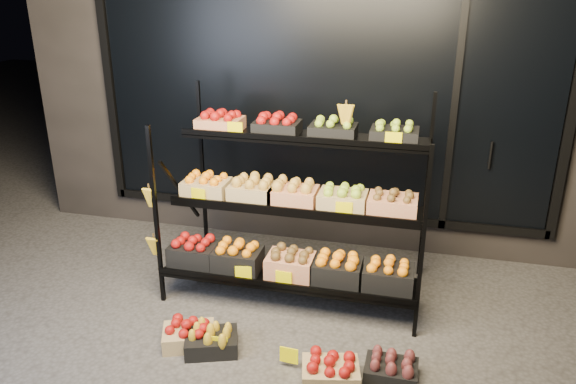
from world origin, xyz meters
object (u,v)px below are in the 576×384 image
(floor_crate_midleft, at_px, (211,340))
(floor_crate_midright, at_px, (331,371))
(display_rack, at_px, (293,206))
(floor_crate_left, at_px, (189,334))

(floor_crate_midleft, relative_size, floor_crate_midright, 1.04)
(display_rack, height_order, floor_crate_midright, display_rack)
(display_rack, bearing_deg, floor_crate_left, -121.43)
(floor_crate_midleft, height_order, floor_crate_midright, floor_crate_midright)
(floor_crate_left, height_order, floor_crate_midright, floor_crate_midright)
(floor_crate_left, bearing_deg, display_rack, 37.04)
(display_rack, bearing_deg, floor_crate_midleft, -111.56)
(floor_crate_left, distance_m, floor_crate_midleft, 0.19)
(floor_crate_midleft, xyz_separation_m, floor_crate_midright, (0.89, -0.12, 0.00))
(display_rack, relative_size, floor_crate_midright, 5.11)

